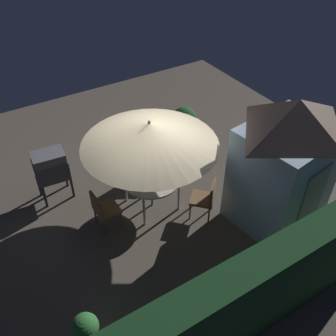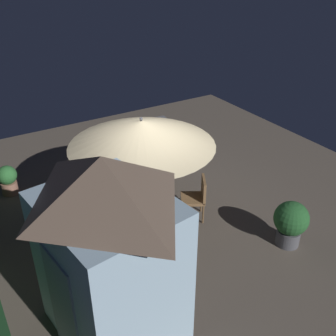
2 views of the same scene
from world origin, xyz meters
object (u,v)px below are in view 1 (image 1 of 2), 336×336
bbq_grill (51,167)px  potted_plant_by_grill (184,121)px  chair_far_side (103,209)px  chair_near_shed (152,157)px  patio_umbrella (150,134)px  patio_table (151,181)px  garden_shed (285,162)px  potted_plant_by_shed (86,330)px  chair_toward_hedge (206,197)px

bbq_grill → potted_plant_by_grill: bbq_grill is taller
potted_plant_by_grill → chair_far_side: bearing=30.6°
chair_near_shed → chair_far_side: bearing=29.4°
patio_umbrella → chair_near_shed: (-0.53, -0.91, -1.37)m
bbq_grill → chair_far_side: size_ratio=1.33×
patio_table → garden_shed: bearing=142.4°
patio_umbrella → potted_plant_by_shed: size_ratio=4.00×
bbq_grill → chair_near_shed: 2.29m
chair_toward_hedge → chair_far_side: bearing=-22.7°
garden_shed → chair_near_shed: size_ratio=3.08×
patio_table → bbq_grill: 2.19m
patio_table → potted_plant_by_shed: size_ratio=1.77×
patio_table → potted_plant_by_shed: patio_table is taller
garden_shed → chair_toward_hedge: (1.26, -0.74, -0.89)m
chair_far_side → chair_toward_hedge: bearing=157.3°
chair_near_shed → potted_plant_by_shed: chair_near_shed is taller
patio_table → bbq_grill: (1.69, -1.38, 0.14)m
garden_shed → patio_umbrella: garden_shed is taller
garden_shed → bbq_grill: garden_shed is taller
patio_table → potted_plant_by_shed: 3.20m
patio_umbrella → chair_far_side: size_ratio=3.01×
bbq_grill → chair_far_side: bbq_grill is taller
patio_table → patio_umbrella: size_ratio=0.44×
garden_shed → potted_plant_by_shed: 4.60m
chair_near_shed → potted_plant_by_shed: bearing=46.2°
patio_umbrella → chair_near_shed: patio_umbrella is taller
potted_plant_by_shed → chair_toward_hedge: bearing=-158.3°
potted_plant_by_shed → potted_plant_by_grill: 5.99m
patio_umbrella → chair_far_side: 1.78m
garden_shed → patio_table: bearing=-37.6°
patio_umbrella → chair_near_shed: size_ratio=3.01×
bbq_grill → potted_plant_by_shed: 3.61m
patio_umbrella → chair_far_side: bearing=1.8°
garden_shed → patio_umbrella: 2.66m
chair_near_shed → potted_plant_by_shed: size_ratio=1.33×
patio_umbrella → bbq_grill: (1.69, -1.38, -1.04)m
patio_table → potted_plant_by_grill: potted_plant_by_grill is taller
chair_near_shed → potted_plant_by_shed: 4.20m
patio_table → potted_plant_by_grill: (-2.08, -1.87, -0.21)m
bbq_grill → potted_plant_by_grill: 3.82m
chair_toward_hedge → potted_plant_by_shed: (3.18, 1.27, -0.16)m
chair_toward_hedge → garden_shed: bearing=149.7°
patio_umbrella → chair_far_side: (1.14, 0.04, -1.37)m
garden_shed → potted_plant_by_shed: garden_shed is taller
chair_toward_hedge → patio_table: bearing=-46.5°
potted_plant_by_grill → bbq_grill: bearing=7.4°
patio_table → chair_far_side: size_ratio=1.33×
patio_umbrella → potted_plant_by_shed: patio_umbrella is taller
garden_shed → patio_table: garden_shed is taller
bbq_grill → chair_near_shed: bbq_grill is taller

